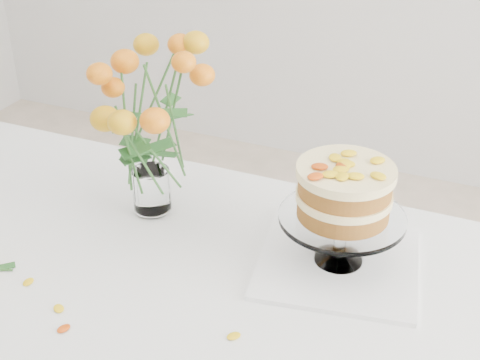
# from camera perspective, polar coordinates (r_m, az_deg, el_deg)

# --- Properties ---
(table) EXTENTS (1.43, 0.93, 0.76)m
(table) POSITION_cam_1_polar(r_m,az_deg,el_deg) (1.40, -10.66, -10.09)
(table) COLOR tan
(table) RESTS_ON ground
(napkin) EXTENTS (0.35, 0.35, 0.01)m
(napkin) POSITION_cam_1_polar(r_m,az_deg,el_deg) (1.35, 8.36, -6.91)
(napkin) COLOR silver
(napkin) RESTS_ON table
(cake_stand) EXTENTS (0.24, 0.24, 0.22)m
(cake_stand) POSITION_cam_1_polar(r_m,az_deg,el_deg) (1.27, 8.86, -1.41)
(cake_stand) COLOR white
(cake_stand) RESTS_ON napkin
(rose_vase) EXTENTS (0.33, 0.33, 0.42)m
(rose_vase) POSITION_cam_1_polar(r_m,az_deg,el_deg) (1.39, -8.08, 5.89)
(rose_vase) COLOR white
(rose_vase) RESTS_ON table
(stray_petal_a) EXTENTS (0.03, 0.02, 0.00)m
(stray_petal_a) POSITION_cam_1_polar(r_m,az_deg,el_deg) (1.35, -17.61, -8.30)
(stray_petal_a) COLOR yellow
(stray_petal_a) RESTS_ON table
(stray_petal_b) EXTENTS (0.03, 0.02, 0.00)m
(stray_petal_b) POSITION_cam_1_polar(r_m,az_deg,el_deg) (1.27, -15.21, -10.55)
(stray_petal_b) COLOR yellow
(stray_petal_b) RESTS_ON table
(stray_petal_c) EXTENTS (0.03, 0.02, 0.00)m
(stray_petal_c) POSITION_cam_1_polar(r_m,az_deg,el_deg) (1.23, -14.81, -12.17)
(stray_petal_c) COLOR yellow
(stray_petal_c) RESTS_ON table
(stray_petal_f) EXTENTS (0.03, 0.02, 0.00)m
(stray_petal_f) POSITION_cam_1_polar(r_m,az_deg,el_deg) (1.18, -0.54, -13.19)
(stray_petal_f) COLOR yellow
(stray_petal_f) RESTS_ON table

